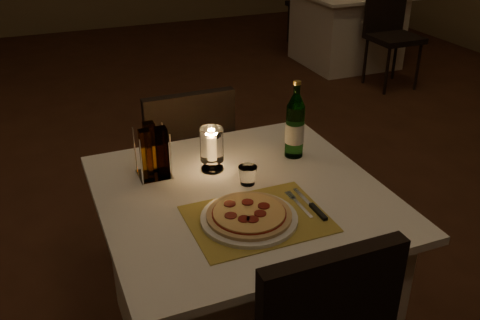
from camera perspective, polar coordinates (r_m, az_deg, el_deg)
name	(u,v)px	position (r m, az deg, el deg)	size (l,w,h in m)	color
floor	(217,241)	(2.94, -2.48, -8.67)	(8.00, 10.00, 0.02)	#4A2717
main_table	(242,272)	(2.13, 0.21, -11.89)	(1.00, 1.00, 0.74)	white
chair_far	(186,155)	(2.60, -5.81, 0.48)	(0.42, 0.42, 0.90)	black
placemat	(257,219)	(1.77, 1.87, -6.28)	(0.45, 0.34, 0.00)	gold
plate	(249,218)	(1.76, 0.97, -6.24)	(0.32, 0.32, 0.01)	white
pizza	(249,214)	(1.75, 0.97, -5.80)	(0.28, 0.28, 0.02)	#D8B77F
fork	(297,203)	(1.86, 6.11, -4.53)	(0.02, 0.18, 0.00)	silver
knife	(315,209)	(1.83, 7.98, -5.15)	(0.02, 0.22, 0.01)	black
tumbler	(248,175)	(1.95, 0.82, -1.64)	(0.07, 0.07, 0.07)	white
water_bottle	(295,127)	(2.13, 5.88, 3.56)	(0.08, 0.08, 0.32)	#66AA5B
hurricane_candle	(212,146)	(2.02, -3.04, 1.49)	(0.09, 0.09, 0.17)	white
cruet_caddy	(153,154)	(2.00, -9.25, 0.67)	(0.12, 0.12, 0.21)	white
neighbor_table_right	(346,28)	(5.84, 11.25, 13.66)	(1.00, 1.00, 0.74)	white
neighbor_chair_ra	(390,26)	(5.24, 15.71, 13.57)	(0.42, 0.42, 0.90)	black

